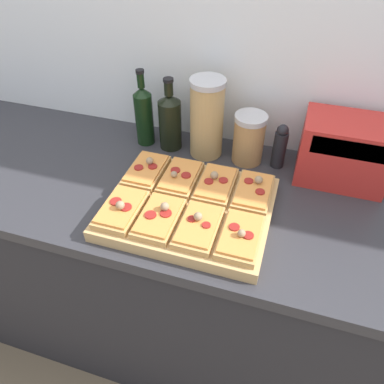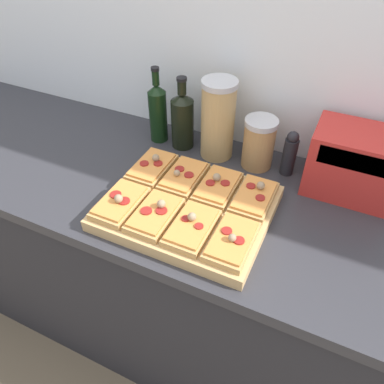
{
  "view_description": "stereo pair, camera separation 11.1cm",
  "coord_description": "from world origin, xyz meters",
  "px_view_note": "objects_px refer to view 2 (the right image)",
  "views": [
    {
      "loc": [
        0.27,
        -0.55,
        1.71
      ],
      "look_at": [
        0.02,
        0.25,
        0.98
      ],
      "focal_mm": 35.0,
      "sensor_mm": 36.0,
      "label": 1
    },
    {
      "loc": [
        0.38,
        -0.51,
        1.71
      ],
      "look_at": [
        0.02,
        0.25,
        0.98
      ],
      "focal_mm": 35.0,
      "sensor_mm": 36.0,
      "label": 2
    }
  ],
  "objects_px": {
    "wine_bottle": "(182,119)",
    "pepper_mill": "(290,153)",
    "cutting_board": "(188,208)",
    "olive_oil_bottle": "(158,112)",
    "grain_jar_tall": "(218,120)",
    "grain_jar_short": "(259,143)",
    "toaster_oven": "(356,163)"
  },
  "relations": [
    {
      "from": "grain_jar_tall",
      "to": "toaster_oven",
      "type": "relative_size",
      "value": 0.94
    },
    {
      "from": "olive_oil_bottle",
      "to": "cutting_board",
      "type": "bearing_deg",
      "value": -49.5
    },
    {
      "from": "pepper_mill",
      "to": "grain_jar_short",
      "type": "bearing_deg",
      "value": 180.0
    },
    {
      "from": "grain_jar_short",
      "to": "toaster_oven",
      "type": "bearing_deg",
      "value": -1.17
    },
    {
      "from": "cutting_board",
      "to": "grain_jar_tall",
      "type": "height_order",
      "value": "grain_jar_tall"
    },
    {
      "from": "cutting_board",
      "to": "grain_jar_tall",
      "type": "distance_m",
      "value": 0.34
    },
    {
      "from": "cutting_board",
      "to": "wine_bottle",
      "type": "bearing_deg",
      "value": 118.43
    },
    {
      "from": "wine_bottle",
      "to": "grain_jar_short",
      "type": "distance_m",
      "value": 0.28
    },
    {
      "from": "olive_oil_bottle",
      "to": "toaster_oven",
      "type": "relative_size",
      "value": 0.94
    },
    {
      "from": "grain_jar_tall",
      "to": "pepper_mill",
      "type": "distance_m",
      "value": 0.26
    },
    {
      "from": "wine_bottle",
      "to": "grain_jar_short",
      "type": "xyz_separation_m",
      "value": [
        0.28,
        0.0,
        -0.02
      ]
    },
    {
      "from": "wine_bottle",
      "to": "pepper_mill",
      "type": "distance_m",
      "value": 0.39
    },
    {
      "from": "pepper_mill",
      "to": "toaster_oven",
      "type": "bearing_deg",
      "value": -1.79
    },
    {
      "from": "cutting_board",
      "to": "wine_bottle",
      "type": "height_order",
      "value": "wine_bottle"
    },
    {
      "from": "grain_jar_tall",
      "to": "grain_jar_short",
      "type": "bearing_deg",
      "value": 0.0
    },
    {
      "from": "cutting_board",
      "to": "grain_jar_short",
      "type": "distance_m",
      "value": 0.34
    },
    {
      "from": "pepper_mill",
      "to": "grain_jar_tall",
      "type": "bearing_deg",
      "value": 180.0
    },
    {
      "from": "cutting_board",
      "to": "pepper_mill",
      "type": "height_order",
      "value": "pepper_mill"
    },
    {
      "from": "cutting_board",
      "to": "olive_oil_bottle",
      "type": "distance_m",
      "value": 0.43
    },
    {
      "from": "cutting_board",
      "to": "pepper_mill",
      "type": "distance_m",
      "value": 0.39
    },
    {
      "from": "grain_jar_tall",
      "to": "cutting_board",
      "type": "bearing_deg",
      "value": -83.23
    },
    {
      "from": "olive_oil_bottle",
      "to": "wine_bottle",
      "type": "relative_size",
      "value": 1.06
    },
    {
      "from": "olive_oil_bottle",
      "to": "wine_bottle",
      "type": "distance_m",
      "value": 0.1
    },
    {
      "from": "olive_oil_bottle",
      "to": "pepper_mill",
      "type": "bearing_deg",
      "value": 0.0
    },
    {
      "from": "olive_oil_bottle",
      "to": "grain_jar_short",
      "type": "height_order",
      "value": "olive_oil_bottle"
    },
    {
      "from": "cutting_board",
      "to": "toaster_oven",
      "type": "height_order",
      "value": "toaster_oven"
    },
    {
      "from": "wine_bottle",
      "to": "toaster_oven",
      "type": "distance_m",
      "value": 0.59
    },
    {
      "from": "pepper_mill",
      "to": "toaster_oven",
      "type": "relative_size",
      "value": 0.54
    },
    {
      "from": "olive_oil_bottle",
      "to": "grain_jar_tall",
      "type": "xyz_separation_m",
      "value": [
        0.23,
        0.0,
        0.03
      ]
    },
    {
      "from": "grain_jar_tall",
      "to": "grain_jar_short",
      "type": "xyz_separation_m",
      "value": [
        0.15,
        0.0,
        -0.05
      ]
    },
    {
      "from": "grain_jar_short",
      "to": "pepper_mill",
      "type": "height_order",
      "value": "grain_jar_short"
    },
    {
      "from": "pepper_mill",
      "to": "cutting_board",
      "type": "bearing_deg",
      "value": -124.56
    }
  ]
}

